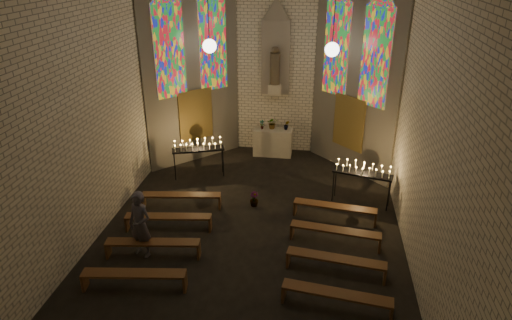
# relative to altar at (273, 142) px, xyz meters

# --- Properties ---
(floor) EXTENTS (12.00, 12.00, 0.00)m
(floor) POSITION_rel_altar_xyz_m (0.00, -5.45, -0.50)
(floor) COLOR black
(floor) RESTS_ON ground
(room) EXTENTS (8.22, 12.43, 7.00)m
(room) POSITION_rel_altar_xyz_m (-0.00, -2.08, 3.22)
(room) COLOR beige
(room) RESTS_ON ground
(altar) EXTENTS (1.40, 0.60, 1.00)m
(altar) POSITION_rel_altar_xyz_m (0.00, 0.00, 0.00)
(altar) COLOR beige
(altar) RESTS_ON ground
(flower_vase_left) EXTENTS (0.20, 0.15, 0.34)m
(flower_vase_left) POSITION_rel_altar_xyz_m (-0.40, -0.01, 0.67)
(flower_vase_left) COLOR #4C723F
(flower_vase_left) RESTS_ON altar
(flower_vase_center) EXTENTS (0.42, 0.38, 0.43)m
(flower_vase_center) POSITION_rel_altar_xyz_m (-0.03, 0.08, 0.71)
(flower_vase_center) COLOR #4C723F
(flower_vase_center) RESTS_ON altar
(flower_vase_right) EXTENTS (0.21, 0.17, 0.35)m
(flower_vase_right) POSITION_rel_altar_xyz_m (0.49, 0.05, 0.68)
(flower_vase_right) COLOR #4C723F
(flower_vase_right) RESTS_ON altar
(aisle_flower_pot) EXTENTS (0.33, 0.33, 0.45)m
(aisle_flower_pot) POSITION_rel_altar_xyz_m (-0.13, -3.80, -0.27)
(aisle_flower_pot) COLOR #4C723F
(aisle_flower_pot) RESTS_ON ground
(votive_stand_left) EXTENTS (1.74, 0.93, 1.25)m
(votive_stand_left) POSITION_rel_altar_xyz_m (-2.24, -2.12, 0.57)
(votive_stand_left) COLOR black
(votive_stand_left) RESTS_ON ground
(votive_stand_right) EXTENTS (1.77, 0.81, 1.27)m
(votive_stand_right) POSITION_rel_altar_xyz_m (3.00, -3.19, 0.59)
(votive_stand_right) COLOR black
(votive_stand_right) RESTS_ON ground
(pew_left_0) EXTENTS (2.33, 0.62, 0.44)m
(pew_left_0) POSITION_rel_altar_xyz_m (-2.23, -4.20, -0.14)
(pew_left_0) COLOR #553318
(pew_left_0) RESTS_ON ground
(pew_right_0) EXTENTS (2.33, 0.62, 0.44)m
(pew_right_0) POSITION_rel_altar_xyz_m (2.23, -4.20, -0.14)
(pew_right_0) COLOR #553318
(pew_right_0) RESTS_ON ground
(pew_left_1) EXTENTS (2.33, 0.62, 0.44)m
(pew_left_1) POSITION_rel_altar_xyz_m (-2.23, -5.40, -0.14)
(pew_left_1) COLOR #553318
(pew_left_1) RESTS_ON ground
(pew_right_1) EXTENTS (2.33, 0.62, 0.44)m
(pew_right_1) POSITION_rel_altar_xyz_m (2.23, -5.40, -0.14)
(pew_right_1) COLOR #553318
(pew_right_1) RESTS_ON ground
(pew_left_2) EXTENTS (2.33, 0.62, 0.44)m
(pew_left_2) POSITION_rel_altar_xyz_m (-2.23, -6.60, -0.14)
(pew_left_2) COLOR #553318
(pew_left_2) RESTS_ON ground
(pew_right_2) EXTENTS (2.33, 0.62, 0.44)m
(pew_right_2) POSITION_rel_altar_xyz_m (2.23, -6.60, -0.14)
(pew_right_2) COLOR #553318
(pew_right_2) RESTS_ON ground
(pew_left_3) EXTENTS (2.33, 0.62, 0.44)m
(pew_left_3) POSITION_rel_altar_xyz_m (-2.23, -7.80, -0.14)
(pew_left_3) COLOR #553318
(pew_left_3) RESTS_ON ground
(pew_right_3) EXTENTS (2.33, 0.62, 0.44)m
(pew_right_3) POSITION_rel_altar_xyz_m (2.23, -7.80, -0.14)
(pew_right_3) COLOR #553318
(pew_right_3) RESTS_ON ground
(visitor) EXTENTS (0.74, 0.61, 1.74)m
(visitor) POSITION_rel_altar_xyz_m (-2.52, -6.54, 0.37)
(visitor) COLOR #4B4953
(visitor) RESTS_ON ground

